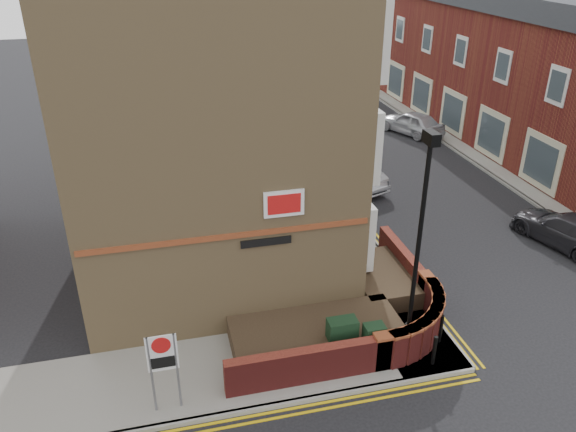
{
  "coord_description": "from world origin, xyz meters",
  "views": [
    {
      "loc": [
        -4.59,
        -10.06,
        10.5
      ],
      "look_at": [
        -1.13,
        4.0,
        3.2
      ],
      "focal_mm": 35.0,
      "sensor_mm": 36.0,
      "label": 1
    }
  ],
  "objects_px": {
    "zone_sign": "(163,359)",
    "utility_cabinet_large": "(342,338)",
    "lamppost": "(418,247)",
    "silver_car_near": "(342,168)"
  },
  "relations": [
    {
      "from": "lamppost",
      "to": "silver_car_near",
      "type": "height_order",
      "value": "lamppost"
    },
    {
      "from": "silver_car_near",
      "to": "utility_cabinet_large",
      "type": "bearing_deg",
      "value": -129.47
    },
    {
      "from": "utility_cabinet_large",
      "to": "silver_car_near",
      "type": "xyz_separation_m",
      "value": [
        3.9,
        11.5,
        0.07
      ]
    },
    {
      "from": "silver_car_near",
      "to": "lamppost",
      "type": "bearing_deg",
      "value": -120.53
    },
    {
      "from": "lamppost",
      "to": "zone_sign",
      "type": "xyz_separation_m",
      "value": [
        -6.6,
        -0.7,
        -1.7
      ]
    },
    {
      "from": "zone_sign",
      "to": "utility_cabinet_large",
      "type": "bearing_deg",
      "value": 9.69
    },
    {
      "from": "lamppost",
      "to": "silver_car_near",
      "type": "xyz_separation_m",
      "value": [
        2.0,
        11.6,
        -2.55
      ]
    },
    {
      "from": "lamppost",
      "to": "zone_sign",
      "type": "bearing_deg",
      "value": -173.93
    },
    {
      "from": "lamppost",
      "to": "zone_sign",
      "type": "relative_size",
      "value": 2.86
    },
    {
      "from": "utility_cabinet_large",
      "to": "zone_sign",
      "type": "xyz_separation_m",
      "value": [
        -4.7,
        -0.8,
        0.92
      ]
    }
  ]
}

